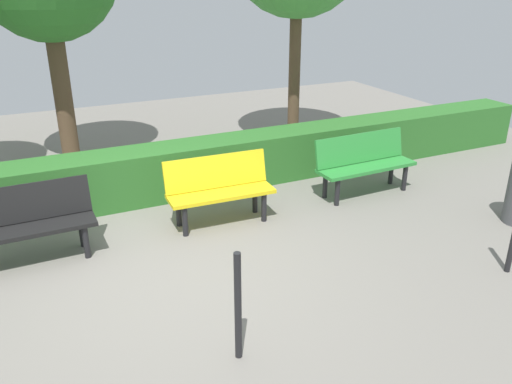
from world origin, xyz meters
TOP-DOWN VIEW (x-y plane):
  - ground_plane at (0.00, 0.00)m, footprint 16.23×16.23m
  - bench_green at (-3.22, -0.92)m, footprint 1.52×0.50m
  - bench_yellow at (-0.97, -0.91)m, footprint 1.37×0.52m
  - bench_black at (1.40, -0.89)m, footprint 1.61×0.48m
  - hedge_row at (-1.02, -2.03)m, footprint 12.23×0.63m
  - railing_post_mid at (-0.15, 1.58)m, footprint 0.06×0.06m

SIDE VIEW (x-z plane):
  - ground_plane at x=0.00m, z-range 0.00..0.00m
  - hedge_row at x=-1.02m, z-range 0.00..0.73m
  - bench_yellow at x=-0.97m, z-range 0.05..0.91m
  - bench_green at x=-3.22m, z-range 0.05..0.91m
  - bench_black at x=1.40m, z-range 0.05..0.91m
  - railing_post_mid at x=-0.15m, z-range 0.00..1.00m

